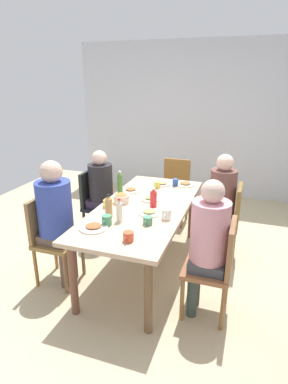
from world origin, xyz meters
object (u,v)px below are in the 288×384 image
object	(u,v)px
chair_2	(175,187)
cup_3	(175,182)
cup_6	(148,221)
plate_5	(151,199)
bowl_0	(121,198)
plate_0	(162,184)
dining_table	(144,213)
chair_0	(228,218)
plate_3	(149,212)
bottle_2	(119,211)
person_1	(56,212)
bottle_1	(154,198)
cup_2	(166,214)
plate_1	(185,184)
cup_0	(107,220)
chair_1	(51,235)
cup_4	(128,237)
cup_1	(107,204)
chair_3	(96,201)
bottle_0	(109,207)
bottle_3	(120,183)
person_3	(102,188)
chair_4	(217,264)
person_4	(208,237)
plate_2	(93,227)
person_0	(221,199)
plate_4	(131,190)
cup_5	(157,185)

from	to	relation	value
chair_2	cup_3	xyz separation A→B (m)	(0.63, 0.15, 0.28)
cup_6	plate_5	bearing A→B (deg)	-164.47
bowl_0	plate_0	bearing A→B (deg)	161.24
chair_2	dining_table	bearing A→B (deg)	0.00
chair_0	plate_3	xyz separation A→B (m)	(0.67, -0.70, 0.25)
plate_5	bottle_2	size ratio (longest dim) A/B	0.93
person_1	bottle_1	xyz separation A→B (m)	(-0.50, 0.84, 0.07)
plate_5	bowl_0	world-z (taller)	bowl_0
chair_2	cup_2	xyz separation A→B (m)	(1.61, 0.31, 0.28)
plate_1	cup_0	bearing A→B (deg)	-17.76
chair_1	cup_0	world-z (taller)	chair_1
cup_4	cup_1	bearing A→B (deg)	-141.99
plate_5	cup_3	world-z (taller)	cup_3
dining_table	bottle_2	size ratio (longest dim) A/B	8.95
chair_3	cup_6	size ratio (longest dim) A/B	7.44
plate_0	bottle_0	world-z (taller)	bottle_0
chair_3	bottle_3	bearing A→B (deg)	64.17
cup_0	cup_1	bearing A→B (deg)	-155.28
person_3	chair_4	world-z (taller)	person_3
person_4	bowl_0	world-z (taller)	person_4
chair_0	bottle_3	bearing A→B (deg)	-80.16
person_3	cup_0	xyz separation A→B (m)	(1.04, 0.57, 0.09)
chair_0	person_4	world-z (taller)	person_4
cup_6	bottle_1	bearing A→B (deg)	-169.63
person_4	plate_3	size ratio (longest dim) A/B	5.53
plate_2	person_3	bearing A→B (deg)	-157.01
chair_0	cup_3	size ratio (longest dim) A/B	8.44
cup_1	cup_3	world-z (taller)	cup_3
person_0	person_3	size ratio (longest dim) A/B	1.06
person_3	plate_5	world-z (taller)	person_3
chair_2	cup_3	bearing A→B (deg)	13.54
bowl_0	bottle_3	bearing A→B (deg)	-154.86
plate_0	cup_3	distance (m)	0.17
cup_3	cup_6	world-z (taller)	cup_3
dining_table	plate_2	world-z (taller)	plate_2
chair_2	plate_2	size ratio (longest dim) A/B	3.53
person_0	plate_0	bearing A→B (deg)	-106.81
cup_1	cup_6	distance (m)	0.59
chair_4	plate_4	distance (m)	1.43
chair_2	person_4	world-z (taller)	person_4
plate_4	bottle_3	world-z (taller)	bottle_3
cup_6	cup_2	bearing A→B (deg)	143.04
plate_3	bottle_0	distance (m)	0.40
person_4	bowl_0	distance (m)	1.10
plate_3	cup_5	size ratio (longest dim) A/B	2.13
person_0	cup_4	distance (m)	1.39
cup_0	cup_5	world-z (taller)	cup_0
dining_table	person_1	xyz separation A→B (m)	(0.49, -0.73, 0.11)
chair_2	chair_4	world-z (taller)	same
bottle_1	plate_1	bearing A→B (deg)	168.39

